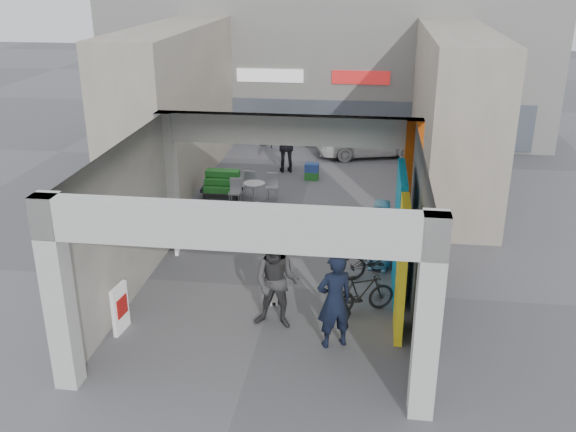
# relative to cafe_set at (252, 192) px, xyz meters

# --- Properties ---
(ground) EXTENTS (90.00, 90.00, 0.00)m
(ground) POSITION_rel_cafe_set_xyz_m (1.53, -5.46, -0.30)
(ground) COLOR #5C5B61
(ground) RESTS_ON ground
(arcade_canopy) EXTENTS (6.40, 6.45, 6.40)m
(arcade_canopy) POSITION_rel_cafe_set_xyz_m (2.07, -6.28, 2.01)
(arcade_canopy) COLOR #B9B9B4
(arcade_canopy) RESTS_ON ground
(far_building) EXTENTS (18.00, 4.08, 8.00)m
(far_building) POSITION_rel_cafe_set_xyz_m (1.53, 8.53, 3.69)
(far_building) COLOR white
(far_building) RESTS_ON ground
(plaza_bldg_left) EXTENTS (2.00, 9.00, 5.00)m
(plaza_bldg_left) POSITION_rel_cafe_set_xyz_m (-2.97, 2.04, 2.20)
(plaza_bldg_left) COLOR #ACA08E
(plaza_bldg_left) RESTS_ON ground
(plaza_bldg_right) EXTENTS (2.00, 9.00, 5.00)m
(plaza_bldg_right) POSITION_rel_cafe_set_xyz_m (6.03, 2.04, 2.20)
(plaza_bldg_right) COLOR #ACA08E
(plaza_bldg_right) RESTS_ON ground
(bollard_left) EXTENTS (0.09, 0.09, 0.82)m
(bollard_left) POSITION_rel_cafe_set_xyz_m (0.08, -3.20, 0.12)
(bollard_left) COLOR #969A9F
(bollard_left) RESTS_ON ground
(bollard_center) EXTENTS (0.09, 0.09, 0.88)m
(bollard_center) POSITION_rel_cafe_set_xyz_m (1.54, -3.10, 0.15)
(bollard_center) COLOR #969A9F
(bollard_center) RESTS_ON ground
(bollard_right) EXTENTS (0.09, 0.09, 0.88)m
(bollard_right) POSITION_rel_cafe_set_xyz_m (3.27, -2.89, 0.14)
(bollard_right) COLOR #969A9F
(bollard_right) RESTS_ON ground
(advert_board_near) EXTENTS (0.16, 0.56, 1.00)m
(advert_board_near) POSITION_rel_cafe_set_xyz_m (-1.22, -7.69, 0.21)
(advert_board_near) COLOR silver
(advert_board_near) RESTS_ON ground
(advert_board_far) EXTENTS (0.19, 0.56, 1.00)m
(advert_board_far) POSITION_rel_cafe_set_xyz_m (-1.22, -3.87, 0.21)
(advert_board_far) COLOR silver
(advert_board_far) RESTS_ON ground
(cafe_set) EXTENTS (1.38, 1.12, 0.84)m
(cafe_set) POSITION_rel_cafe_set_xyz_m (0.00, 0.00, 0.00)
(cafe_set) COLOR #A9A9AE
(cafe_set) RESTS_ON ground
(produce_stand) EXTENTS (1.26, 0.68, 0.83)m
(produce_stand) POSITION_rel_cafe_set_xyz_m (-1.02, 0.29, 0.03)
(produce_stand) COLOR black
(produce_stand) RESTS_ON ground
(crate_stack) EXTENTS (0.47, 0.37, 0.56)m
(crate_stack) POSITION_rel_cafe_set_xyz_m (1.59, 2.41, -0.02)
(crate_stack) COLOR #1D5F1B
(crate_stack) RESTS_ON ground
(border_collie) EXTENTS (0.25, 0.49, 0.68)m
(border_collie) POSITION_rel_cafe_set_xyz_m (1.64, -6.18, -0.03)
(border_collie) COLOR black
(border_collie) RESTS_ON ground
(man_with_dog) EXTENTS (0.83, 0.72, 1.93)m
(man_with_dog) POSITION_rel_cafe_set_xyz_m (3.00, -7.65, 0.67)
(man_with_dog) COLOR black
(man_with_dog) RESTS_ON ground
(man_back_turned) EXTENTS (1.02, 0.83, 1.96)m
(man_back_turned) POSITION_rel_cafe_set_xyz_m (1.82, -7.09, 0.69)
(man_back_turned) COLOR #39393B
(man_back_turned) RESTS_ON ground
(man_elderly) EXTENTS (0.98, 0.77, 1.77)m
(man_elderly) POSITION_rel_cafe_set_xyz_m (3.85, -4.19, 0.59)
(man_elderly) COLOR #639DC1
(man_elderly) RESTS_ON ground
(man_crates) EXTENTS (1.20, 0.75, 1.91)m
(man_crates) POSITION_rel_cafe_set_xyz_m (0.64, 3.15, 0.66)
(man_crates) COLOR black
(man_crates) RESTS_ON ground
(bicycle_front) EXTENTS (1.92, 1.08, 0.96)m
(bicycle_front) POSITION_rel_cafe_set_xyz_m (3.83, -4.71, 0.18)
(bicycle_front) COLOR black
(bicycle_front) RESTS_ON ground
(bicycle_rear) EXTENTS (1.50, 1.01, 0.88)m
(bicycle_rear) POSITION_rel_cafe_set_xyz_m (3.49, -6.32, 0.14)
(bicycle_rear) COLOR black
(bicycle_rear) RESTS_ON ground
(white_van) EXTENTS (4.18, 2.61, 1.33)m
(white_van) POSITION_rel_cafe_set_xyz_m (3.42, 5.55, 0.37)
(white_van) COLOR white
(white_van) RESTS_ON ground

